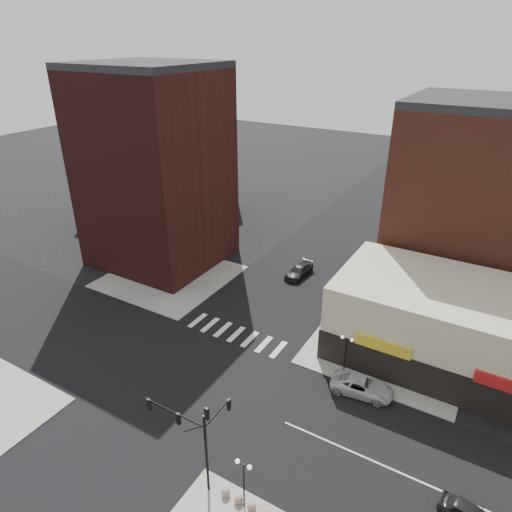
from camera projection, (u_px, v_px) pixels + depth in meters
The scene contains 15 objects.
ground at pixel (189, 380), 42.04m from camera, with size 240.00×240.00×0.00m, color black.
road_ew at pixel (189, 380), 42.04m from camera, with size 200.00×14.00×0.02m, color black.
road_ns at pixel (189, 380), 42.04m from camera, with size 14.00×200.00×0.02m, color black.
sidewalk_nw at pixel (170, 276), 59.84m from camera, with size 15.00×15.00×0.12m, color gray.
sidewalk_ne at pixel (389, 345), 46.61m from camera, with size 15.00×15.00×0.12m, color gray.
building_nw at pixel (155, 172), 59.50m from camera, with size 16.00×15.00×25.00m, color #3B1512.
building_nw_low at pixel (163, 177), 80.28m from camera, with size 20.00×18.00×12.00m, color #3B1512.
building_ne_midrise at pixel (479, 209), 51.33m from camera, with size 18.00×15.00×22.00m, color brown.
building_ne_row at pixel (464, 336), 42.60m from camera, with size 24.20×12.20×8.00m.
traffic_signal at pixel (197, 429), 30.50m from camera, with size 5.59×3.09×7.77m.
street_lamp_se_a at pixel (244, 473), 29.39m from camera, with size 1.22×0.32×4.16m.
street_lamp_ne at pixel (346, 346), 41.30m from camera, with size 1.22×0.32×4.16m.
bollard_row at pixel (259, 510), 30.14m from camera, with size 5.85×0.60×0.60m.
white_suv at pixel (362, 386), 40.23m from camera, with size 2.51×5.45×1.51m, color silver.
dark_sedan_north at pixel (299, 271), 59.74m from camera, with size 2.09×5.13×1.49m, color black.
Camera 1 is at (21.95, -24.99, 28.83)m, focal length 32.00 mm.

